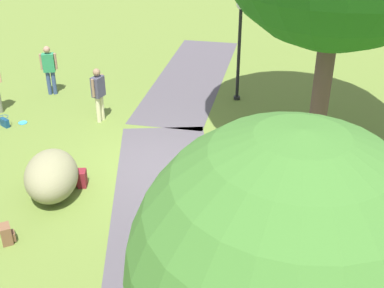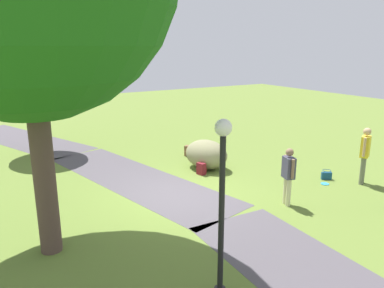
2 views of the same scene
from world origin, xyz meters
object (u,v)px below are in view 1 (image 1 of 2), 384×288
Objects in this scene: passerby_on_path at (49,67)px; handbag_on_grass at (4,122)px; young_tree_near_path at (286,275)px; spare_backpack_on_lawn at (7,234)px; man_near_boulder at (98,91)px; frisbee_on_grass at (23,123)px; lawn_boulder at (51,176)px; backpack_by_boulder at (82,179)px; lamp_post at (240,39)px.

passerby_on_path reaches higher than handbag_on_grass.
young_tree_near_path reaches higher than spare_backpack_on_lawn.
spare_backpack_on_lawn is (4.62, 2.50, 0.05)m from handbag_on_grass.
man_near_boulder is at bearing 179.35° from spare_backpack_on_lawn.
handbag_on_grass is (2.41, -0.39, -0.77)m from passerby_on_path.
young_tree_near_path is 10.68m from man_near_boulder.
frisbee_on_grass is (-0.28, 0.39, -0.13)m from handbag_on_grass.
frisbee_on_grass is at bearing 125.88° from handbag_on_grass.
lawn_boulder is at bearing 36.05° from frisbee_on_grass.
handbag_on_grass is (-8.26, -7.62, -3.26)m from young_tree_near_path.
passerby_on_path is 3.97× the size of backpack_by_boulder.
young_tree_near_path reaches higher than passerby_on_path.
lamp_post is 7.77× the size of spare_backpack_on_lawn.
young_tree_near_path is at bearing 37.24° from backpack_by_boulder.
backpack_by_boulder is (2.49, 3.23, 0.05)m from handbag_on_grass.
passerby_on_path is at bearing -145.90° from young_tree_near_path.
backpack_by_boulder is (-0.46, 0.48, -0.32)m from lawn_boulder.
lamp_post reaches higher than passerby_on_path.
lawn_boulder is at bearing 42.93° from handbag_on_grass.
man_near_boulder reaches higher than backpack_by_boulder.
young_tree_near_path is 7.93m from backpack_by_boulder.
lawn_boulder reaches higher than handbag_on_grass.
lamp_post reaches higher than handbag_on_grass.
lawn_boulder is at bearing -46.44° from backpack_by_boulder.
handbag_on_grass is at bearing -127.63° from backpack_by_boulder.
young_tree_near_path is 3.03× the size of man_near_boulder.
young_tree_near_path is 3.03× the size of passerby_on_path.
passerby_on_path is 2.31m from frisbee_on_grass.
lawn_boulder is 4.75× the size of spare_backpack_on_lawn.
young_tree_near_path is at bearing 40.22° from frisbee_on_grass.
man_near_boulder is 2.69m from passerby_on_path.
young_tree_near_path reaches higher than lamp_post.
young_tree_near_path is 1.55× the size of lamp_post.
backpack_by_boulder is at bearing -142.76° from young_tree_near_path.
young_tree_near_path is 11.70m from frisbee_on_grass.
young_tree_near_path is at bearing 42.67° from handbag_on_grass.
spare_backpack_on_lawn is at bearing -18.82° from backpack_by_boulder.
young_tree_near_path reaches higher than backpack_by_boulder.
backpack_by_boulder reaches higher than handbag_on_grass.
man_near_boulder is 6.38× the size of frisbee_on_grass.
spare_backpack_on_lawn is at bearing -8.28° from lawn_boulder.
handbag_on_grass is 0.94× the size of backpack_by_boulder.
lawn_boulder is 4.75× the size of backpack_by_boulder.
handbag_on_grass is 5.26m from spare_backpack_on_lawn.
man_near_boulder reaches higher than spare_backpack_on_lawn.
lawn_boulder is 1.72m from spare_backpack_on_lawn.
man_near_boulder reaches higher than lawn_boulder.
frisbee_on_grass is (2.71, -5.90, -1.93)m from lamp_post.
frisbee_on_grass is at bearing -0.00° from passerby_on_path.
lamp_post is at bearing 120.38° from man_near_boulder.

